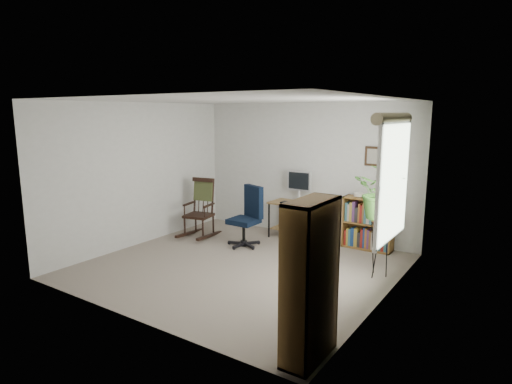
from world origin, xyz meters
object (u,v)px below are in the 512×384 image
Objects in this scene: office_chair at (244,216)px; low_bookshelf at (368,224)px; desk at (295,221)px; rocking_chair at (198,208)px; tall_bookshelf at (310,281)px.

office_chair is 1.20× the size of low_bookshelf.
desk is at bearing 80.65° from office_chair.
rocking_chair is (-1.01, 0.01, 0.02)m from office_chair.
office_chair is at bearing -150.73° from low_bookshelf.
tall_bookshelf is at bearing -59.42° from desk.
rocking_chair reaches higher than office_chair.
office_chair is (-0.50, -0.89, 0.19)m from desk.
tall_bookshelf is at bearing -24.71° from office_chair.
desk is at bearing 120.58° from tall_bookshelf.
desk is 1.03m from office_chair.
office_chair is 0.96× the size of rocking_chair.
office_chair is at bearing -119.25° from desk.
tall_bookshelf is at bearing -79.24° from low_bookshelf.
rocking_chair reaches higher than desk.
tall_bookshelf is at bearing -46.50° from rocking_chair.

